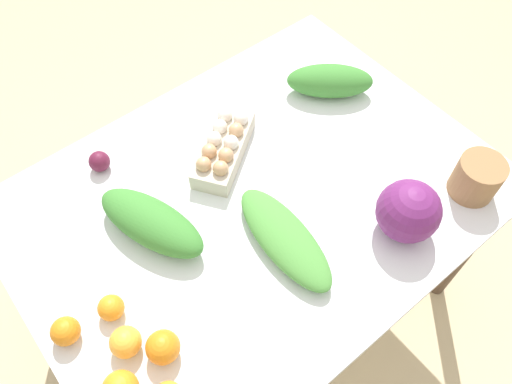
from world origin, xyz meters
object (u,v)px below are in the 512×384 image
at_px(greens_bunch_beet_tops, 285,238).
at_px(orange_0, 126,342).
at_px(greens_bunch_kale, 151,222).
at_px(orange_5, 66,331).
at_px(greens_bunch_dandelion, 330,81).
at_px(orange_3, 111,308).
at_px(beet_root, 99,161).
at_px(orange_2, 163,347).
at_px(paper_bag, 477,178).
at_px(cabbage_purple, 408,211).
at_px(egg_carton, 223,147).

bearing_deg(greens_bunch_beet_tops, orange_0, -2.81).
relative_size(greens_bunch_kale, orange_5, 4.70).
distance_m(greens_bunch_dandelion, orange_3, 0.95).
distance_m(beet_root, orange_2, 0.59).
distance_m(beet_root, orange_3, 0.45).
xyz_separation_m(beet_root, orange_2, (0.15, 0.57, 0.01)).
bearing_deg(orange_2, paper_bag, 170.28).
relative_size(cabbage_purple, orange_3, 2.61).
height_order(beet_root, orange_3, orange_3).
height_order(orange_0, orange_3, orange_0).
bearing_deg(orange_5, beet_root, -127.94).
bearing_deg(egg_carton, orange_2, 4.71).
xyz_separation_m(paper_bag, beet_root, (0.78, -0.73, -0.03)).
bearing_deg(beet_root, greens_bunch_beet_tops, 115.62).
bearing_deg(orange_0, orange_5, -49.20).
height_order(orange_3, orange_5, orange_5).
distance_m(cabbage_purple, greens_bunch_dandelion, 0.53).
relative_size(greens_bunch_dandelion, orange_3, 4.28).
relative_size(greens_bunch_dandelion, orange_0, 3.67).
relative_size(cabbage_purple, greens_bunch_dandelion, 0.61).
relative_size(paper_bag, orange_0, 1.71).
relative_size(greens_bunch_beet_tops, greens_bunch_dandelion, 1.30).
distance_m(cabbage_purple, beet_root, 0.87).
relative_size(greens_bunch_dandelion, orange_2, 3.43).
bearing_deg(greens_bunch_beet_tops, greens_bunch_dandelion, -145.07).
distance_m(greens_bunch_beet_tops, orange_3, 0.46).
relative_size(egg_carton, orange_5, 4.23).
height_order(egg_carton, paper_bag, paper_bag).
bearing_deg(orange_0, greens_bunch_dandelion, -161.72).
xyz_separation_m(greens_bunch_dandelion, orange_5, (1.04, 0.20, -0.01)).
bearing_deg(paper_bag, greens_bunch_kale, -30.15).
relative_size(greens_bunch_kale, orange_2, 4.07).
distance_m(greens_bunch_kale, beet_root, 0.28).
bearing_deg(greens_bunch_dandelion, orange_0, 18.28).
bearing_deg(greens_bunch_dandelion, greens_bunch_beet_tops, 34.93).
relative_size(paper_bag, beet_root, 2.10).
xyz_separation_m(cabbage_purple, greens_bunch_kale, (0.53, -0.41, -0.03)).
bearing_deg(greens_bunch_kale, cabbage_purple, 142.23).
relative_size(beet_root, orange_3, 0.95).
relative_size(paper_bag, greens_bunch_dandelion, 0.47).
bearing_deg(orange_5, greens_bunch_kale, -159.76).
distance_m(paper_bag, greens_bunch_dandelion, 0.54).
bearing_deg(greens_bunch_dandelion, orange_2, 23.09).
bearing_deg(paper_bag, orange_5, -17.16).
height_order(paper_bag, greens_bunch_dandelion, paper_bag).
height_order(cabbage_purple, orange_2, cabbage_purple).
relative_size(cabbage_purple, egg_carton, 0.57).
height_order(greens_bunch_beet_tops, orange_2, orange_2).
distance_m(egg_carton, beet_root, 0.36).
bearing_deg(orange_5, egg_carton, -161.74).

